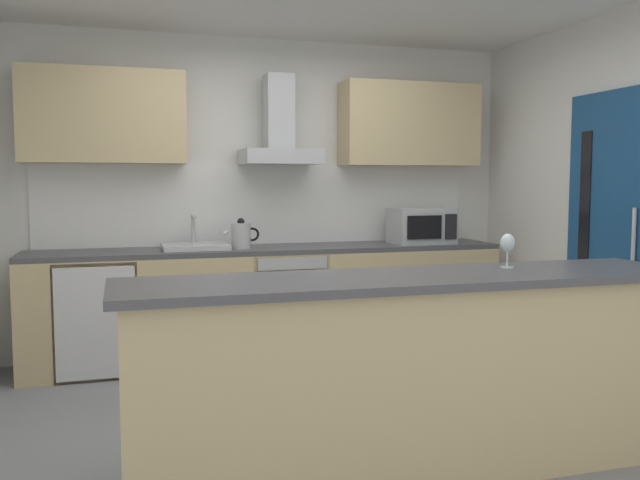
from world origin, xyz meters
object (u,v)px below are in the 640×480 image
sink (195,246)px  kettle (241,235)px  microwave (421,226)px  range_hood (280,136)px  wine_glass (508,244)px  refrigerator (97,316)px  oven (284,301)px

sink → kettle: sink is taller
microwave → range_hood: size_ratio=0.69×
microwave → wine_glass: size_ratio=2.81×
refrigerator → microwave: (2.62, -0.03, 0.62)m
oven → range_hood: range_hood is taller
sink → range_hood: range_hood is taller
wine_glass → sink: bearing=122.0°
sink → range_hood: (0.70, 0.12, 0.86)m
oven → range_hood: bearing=90.0°
oven → microwave: microwave is taller
microwave → wine_glass: microwave is taller
kettle → wine_glass: size_ratio=1.62×
oven → wine_glass: 2.35m
sink → kettle: bearing=-7.3°
microwave → range_hood: range_hood is taller
oven → wine_glass: size_ratio=4.50×
kettle → oven: bearing=5.5°
microwave → range_hood: (-1.19, 0.16, 0.74)m
kettle → range_hood: 0.87m
oven → sink: size_ratio=1.60×
refrigerator → kettle: bearing=-1.6°
refrigerator → sink: (0.73, 0.01, 0.50)m
kettle → wine_glass: 2.36m
sink → wine_glass: 2.57m
sink → wine_glass: (1.36, -2.18, 0.17)m
kettle → refrigerator: bearing=178.4°
oven → sink: bearing=179.1°
sink → wine_glass: size_ratio=2.81×
wine_glass → oven: bearing=107.0°
microwave → sink: size_ratio=1.00×
microwave → kettle: microwave is taller
sink → range_hood: 1.11m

